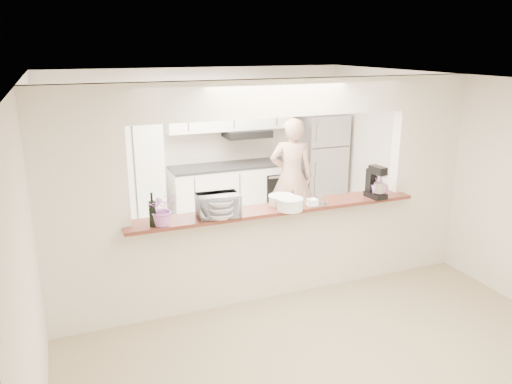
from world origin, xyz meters
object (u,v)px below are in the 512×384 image
toaster_oven (218,205)px  person (292,178)px  refrigerator (320,162)px  stand_mixer (376,183)px

toaster_oven → person: 2.52m
toaster_oven → person: bearing=49.0°
refrigerator → stand_mixer: 2.93m
toaster_oven → stand_mixer: size_ratio=1.14×
stand_mixer → person: size_ratio=0.21×
toaster_oven → refrigerator: bearing=47.9°
refrigerator → toaster_oven: refrigerator is taller
refrigerator → person: size_ratio=0.94×
refrigerator → toaster_oven: (-2.75, -2.75, 0.36)m
toaster_oven → person: person is taller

